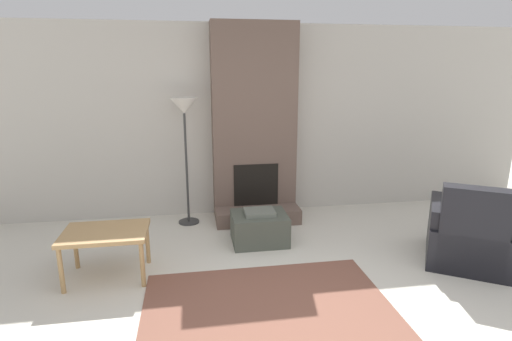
{
  "coord_description": "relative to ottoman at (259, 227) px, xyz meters",
  "views": [
    {
      "loc": [
        -0.84,
        -2.43,
        2.0
      ],
      "look_at": [
        0.0,
        2.7,
        0.68
      ],
      "focal_mm": 28.0,
      "sensor_mm": 36.0,
      "label": 1
    }
  ],
  "objects": [
    {
      "name": "area_rug",
      "position": [
        -0.16,
        -1.5,
        -0.18
      ],
      "size": [
        2.14,
        1.74,
        0.01
      ],
      "primitive_type": "cube",
      "color": "brown",
      "rests_on": "ground_plane"
    },
    {
      "name": "armchair",
      "position": [
        2.07,
        -0.88,
        0.11
      ],
      "size": [
        1.12,
        1.15,
        0.91
      ],
      "rotation": [
        0.0,
        0.0,
        2.57
      ],
      "color": "black",
      "rests_on": "ground_plane"
    },
    {
      "name": "fireplace",
      "position": [
        0.09,
        0.92,
        1.02
      ],
      "size": [
        1.12,
        0.68,
        2.6
      ],
      "color": "brown",
      "rests_on": "ground_plane"
    },
    {
      "name": "wall_back",
      "position": [
        0.09,
        1.14,
        1.12
      ],
      "size": [
        8.38,
        0.06,
        2.6
      ],
      "primitive_type": "cube",
      "color": "#BCB7AD",
      "rests_on": "ground_plane"
    },
    {
      "name": "floor_lamp_left",
      "position": [
        -0.83,
        0.78,
        1.26
      ],
      "size": [
        0.35,
        0.35,
        1.66
      ],
      "color": "#333333",
      "rests_on": "ground_plane"
    },
    {
      "name": "ottoman",
      "position": [
        0.0,
        0.0,
        0.0
      ],
      "size": [
        0.64,
        0.52,
        0.4
      ],
      "color": "#474C42",
      "rests_on": "ground_plane"
    },
    {
      "name": "side_table",
      "position": [
        -1.62,
        -0.57,
        0.25
      ],
      "size": [
        0.8,
        0.57,
        0.49
      ],
      "color": "tan",
      "rests_on": "ground_plane"
    }
  ]
}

